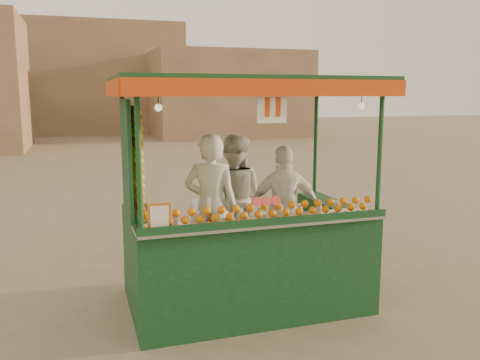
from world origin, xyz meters
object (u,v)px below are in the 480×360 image
object	(u,v)px
vendor_middle	(233,199)
vendor_right	(285,208)
vendor_left	(211,207)
juice_cart	(242,236)

from	to	relation	value
vendor_middle	vendor_right	size ratio (longest dim) A/B	1.07
vendor_left	vendor_middle	world-z (taller)	vendor_left
juice_cart	vendor_middle	xyz separation A→B (m)	(0.13, 0.76, 0.28)
juice_cart	vendor_middle	size ratio (longest dim) A/B	1.76
vendor_left	vendor_right	size ratio (longest dim) A/B	1.11
juice_cart	vendor_middle	bearing A→B (deg)	80.01
juice_cart	vendor_left	bearing A→B (deg)	137.98
vendor_right	vendor_left	bearing A→B (deg)	11.82
vendor_left	vendor_middle	xyz separation A→B (m)	(0.43, 0.49, -0.03)
vendor_right	vendor_middle	bearing A→B (deg)	-31.66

